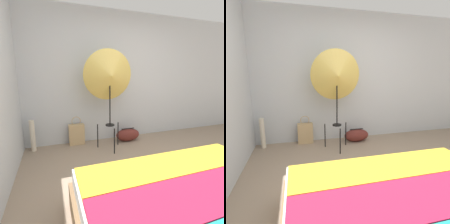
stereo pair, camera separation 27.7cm
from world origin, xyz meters
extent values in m
plane|color=gray|center=(0.00, 0.00, 0.00)|extent=(14.00, 14.00, 0.00)
cube|color=#B7BCC1|center=(0.00, 2.06, 1.30)|extent=(8.00, 0.05, 2.60)
cube|color=#B7BCC1|center=(-1.80, 1.00, 1.30)|extent=(0.05, 8.00, 2.60)
cube|color=#B21938|center=(-0.14, -0.52, 0.46)|extent=(1.87, 0.45, 0.04)
cube|color=gold|center=(-0.14, -0.05, 0.46)|extent=(1.87, 0.45, 0.04)
cylinder|color=black|center=(-0.26, 1.28, 0.23)|extent=(0.02, 0.02, 0.46)
cylinder|color=black|center=(-0.46, 1.63, 0.23)|extent=(0.02, 0.02, 0.46)
cylinder|color=black|center=(-0.05, 1.63, 0.23)|extent=(0.02, 0.02, 0.46)
cylinder|color=black|center=(-0.26, 1.52, 0.46)|extent=(0.17, 0.17, 0.02)
cylinder|color=black|center=(-0.26, 1.52, 0.91)|extent=(0.02, 0.02, 0.89)
cone|color=#D1B251|center=(-0.26, 1.52, 1.35)|extent=(0.90, 0.30, 0.92)
cube|color=tan|center=(-0.82, 1.93, 0.21)|extent=(0.30, 0.12, 0.41)
torus|color=tan|center=(-0.82, 1.93, 0.48)|extent=(0.18, 0.01, 0.18)
ellipsoid|color=#5B231E|center=(0.22, 1.77, 0.13)|extent=(0.51, 0.26, 0.26)
cube|color=black|center=(0.22, 1.77, 0.26)|extent=(0.28, 0.04, 0.01)
cylinder|color=beige|center=(-1.61, 1.87, 0.29)|extent=(0.09, 0.09, 0.58)
camera|label=1|loc=(-1.24, -1.41, 1.37)|focal=28.00mm
camera|label=2|loc=(-0.98, -1.49, 1.37)|focal=28.00mm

